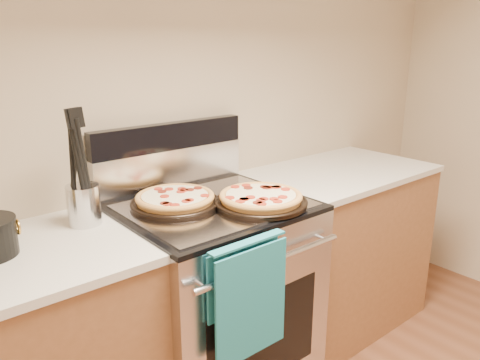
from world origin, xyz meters
TOP-DOWN VIEW (x-y plane):
  - wall_back at (0.00, 2.00)m, footprint 4.00×0.00m
  - range_body at (0.00, 1.65)m, footprint 0.76×0.68m
  - oven_window at (0.00, 1.31)m, footprint 0.56×0.01m
  - cooktop at (0.00, 1.65)m, footprint 0.76×0.68m
  - backsplash_lower at (0.00, 1.96)m, footprint 0.76×0.06m
  - backsplash_upper at (0.00, 1.96)m, footprint 0.76×0.06m
  - oven_handle at (0.00, 1.27)m, footprint 0.70×0.03m
  - dish_towel at (-0.12, 1.27)m, footprint 0.32×0.05m
  - foil_sheet at (0.00, 1.62)m, footprint 0.70×0.55m
  - cabinet_right at (0.88, 1.68)m, footprint 1.00×0.62m
  - countertop_right at (0.88, 1.68)m, footprint 1.02×0.64m
  - pepperoni_pizza_back at (-0.13, 1.72)m, footprint 0.47×0.47m
  - pepperoni_pizza_front at (0.14, 1.50)m, footprint 0.39×0.39m
  - utensil_crock at (-0.48, 1.80)m, footprint 0.12×0.12m

SIDE VIEW (x-z plane):
  - cabinet_right at x=0.88m, z-range 0.00..0.88m
  - range_body at x=0.00m, z-range 0.00..0.90m
  - oven_window at x=0.00m, z-range 0.25..0.65m
  - dish_towel at x=-0.12m, z-range 0.49..0.91m
  - oven_handle at x=0.00m, z-range 0.79..0.81m
  - countertop_right at x=0.88m, z-range 0.88..0.91m
  - cooktop at x=0.00m, z-range 0.90..0.92m
  - foil_sheet at x=0.00m, z-range 0.92..0.93m
  - pepperoni_pizza_back at x=-0.13m, z-range 0.93..0.97m
  - pepperoni_pizza_front at x=0.14m, z-range 0.93..0.98m
  - utensil_crock at x=-0.48m, z-range 0.91..1.06m
  - backsplash_lower at x=0.00m, z-range 0.92..1.10m
  - backsplash_upper at x=0.00m, z-range 1.10..1.22m
  - wall_back at x=0.00m, z-range -0.65..3.35m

